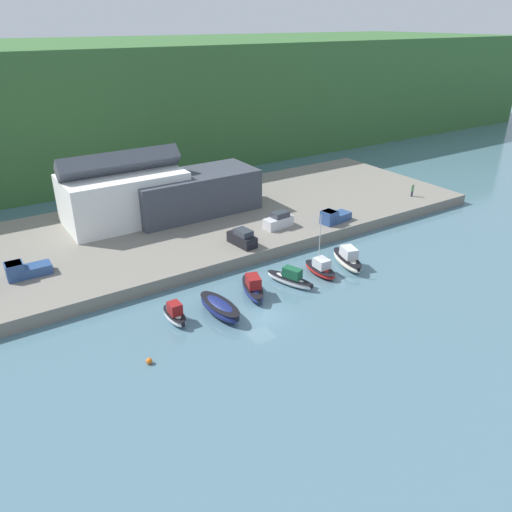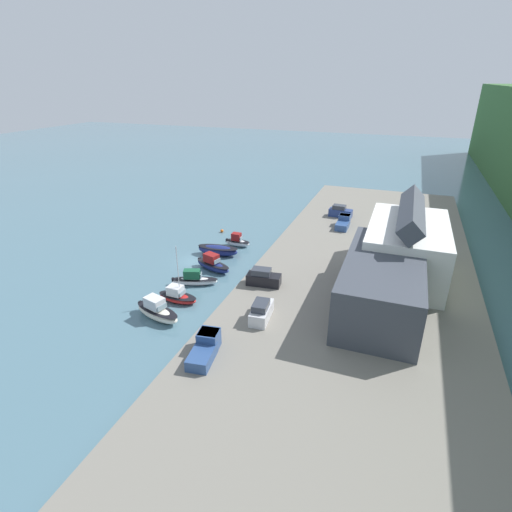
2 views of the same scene
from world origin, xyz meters
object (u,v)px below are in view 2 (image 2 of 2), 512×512
Objects in this scene: parked_car_1 at (263,278)px; pickup_truck_1 at (206,347)px; parked_car_0 at (261,311)px; moored_boat_0 at (237,241)px; moored_boat_2 at (213,264)px; moored_boat_5 at (157,311)px; parked_car_2 at (340,212)px; moored_boat_3 at (194,280)px; pickup_truck_0 at (343,222)px; moored_boat_4 at (177,296)px; mooring_buoy_0 at (222,231)px; moored_boat_1 at (218,250)px.

parked_car_1 reaches higher than pickup_truck_1.
parked_car_0 is 0.99× the size of parked_car_1.
parked_car_1 is (13.79, 9.39, 1.67)m from moored_boat_0.
moored_boat_2 is 16.55m from parked_car_0.
moored_boat_5 is at bearing -0.49° from moored_boat_0.
moored_boat_5 is at bearing -52.55° from parked_car_1.
parked_car_2 is (-30.29, 4.44, 0.00)m from parked_car_1.
pickup_truck_0 is at bearing 128.92° from moored_boat_3.
moored_boat_4 is 1.12× the size of moored_boat_5.
mooring_buoy_0 is (-23.73, -5.03, -0.46)m from moored_boat_4.
pickup_truck_1 is at bearing 18.67° from moored_boat_1.
parked_car_1 is 14.92m from pickup_truck_1.
pickup_truck_0 reaches higher than moored_boat_5.
mooring_buoy_0 is at bearing -148.68° from parked_car_1.
moored_boat_4 is 38.06m from parked_car_2.
moored_boat_3 is at bearing -164.83° from moored_boat_5.
moored_boat_4 is at bearing -167.26° from moored_boat_5.
moored_boat_1 is at bearing 105.22° from pickup_truck_1.
pickup_truck_1 is at bearing 12.76° from moored_boat_3.
pickup_truck_1 is at bearing 44.32° from moored_boat_4.
parked_car_1 is at bearing -4.77° from parked_car_2.
moored_boat_4 is (9.45, -0.20, -0.14)m from moored_boat_2.
moored_boat_2 is 10.29m from parked_car_1.
moored_boat_5 reaches higher than moored_boat_3.
moored_boat_3 is 9.72m from parked_car_1.
moored_boat_2 is 21.21m from pickup_truck_1.
pickup_truck_1 is (14.91, -0.40, -0.10)m from parked_car_1.
moored_boat_3 is 4.57m from moored_boat_4.
parked_car_1 is (9.38, 10.79, 1.64)m from moored_boat_1.
moored_boat_0 is at bearing 99.46° from pickup_truck_1.
parked_car_2 reaches higher than moored_boat_2.
moored_boat_5 is 1.34× the size of pickup_truck_1.
moored_boat_4 reaches higher than parked_car_0.
moored_boat_2 is 15.22m from mooring_buoy_0.
moored_boat_3 is at bearing -120.86° from pickup_truck_0.
moored_boat_1 is at bearing -144.55° from moored_boat_2.
parked_car_2 is (-37.66, 2.04, 0.00)m from parked_car_0.
moored_boat_0 is 24.28m from parked_car_0.
moored_boat_4 reaches higher than moored_boat_3.
moored_boat_1 is 1.39× the size of pickup_truck_0.
pickup_truck_0 is (5.43, 1.47, -0.10)m from parked_car_2.
parked_car_1 is at bearing 149.34° from moored_boat_5.
parked_car_2 reaches higher than mooring_buoy_0.
pickup_truck_1 is 36.40m from mooring_buoy_0.
moored_boat_3 is at bearing 13.79° from moored_boat_2.
moored_boat_5 is 37.49m from pickup_truck_0.
parked_car_2 reaches higher than moored_boat_3.
parked_car_1 is (4.33, 9.20, 1.57)m from moored_boat_2.
moored_boat_4 is 1.71× the size of parked_car_0.
parked_car_2 is at bearing 175.87° from moored_boat_5.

